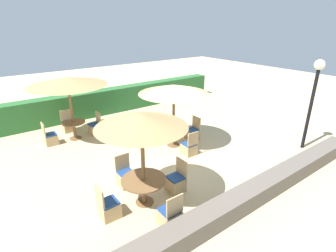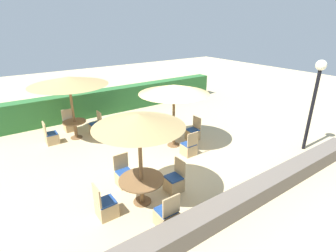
% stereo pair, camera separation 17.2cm
% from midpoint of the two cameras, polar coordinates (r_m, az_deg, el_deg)
% --- Properties ---
extents(ground_plane, '(40.00, 40.00, 0.00)m').
position_cam_midpoint_polar(ground_plane, '(9.66, 1.60, -6.04)').
color(ground_plane, '#D1BA8C').
extents(hedge_row, '(13.00, 0.70, 1.26)m').
position_cam_midpoint_polar(hedge_row, '(14.14, -13.03, 5.38)').
color(hedge_row, '#2D6B33').
rests_on(hedge_row, ground_plane).
extents(stone_border, '(10.00, 0.56, 0.50)m').
position_cam_midpoint_polar(stone_border, '(7.58, 17.72, -13.70)').
color(stone_border, '#6B6056').
rests_on(stone_border, ground_plane).
extents(lamp_post, '(0.36, 0.36, 3.32)m').
position_cam_midpoint_polar(lamp_post, '(10.59, 28.91, 7.36)').
color(lamp_post, black).
rests_on(lamp_post, ground_plane).
extents(parasol_front_left, '(2.25, 2.25, 2.51)m').
position_cam_midpoint_polar(parasol_front_left, '(6.21, -6.62, 1.04)').
color(parasol_front_left, brown).
rests_on(parasol_front_left, ground_plane).
extents(round_table_front_left, '(1.18, 1.18, 0.72)m').
position_cam_midpoint_polar(round_table_front_left, '(7.02, -5.99, -12.38)').
color(round_table_front_left, brown).
rests_on(round_table_front_left, ground_plane).
extents(patio_chair_front_left_east, '(0.46, 0.46, 0.93)m').
position_cam_midpoint_polar(patio_chair_front_left_east, '(7.63, 1.11, -12.09)').
color(patio_chair_front_left_east, tan).
rests_on(patio_chair_front_left_east, ground_plane).
extents(patio_chair_front_left_south, '(0.46, 0.46, 0.93)m').
position_cam_midpoint_polar(patio_chair_front_left_south, '(6.51, -0.41, -19.03)').
color(patio_chair_front_left_south, tan).
rests_on(patio_chair_front_left_south, ground_plane).
extents(patio_chair_front_left_west, '(0.46, 0.46, 0.93)m').
position_cam_midpoint_polar(patio_chair_front_left_west, '(6.91, -13.53, -16.95)').
color(patio_chair_front_left_west, tan).
rests_on(patio_chair_front_left_west, ground_plane).
extents(patio_chair_front_left_north, '(0.46, 0.46, 0.93)m').
position_cam_midpoint_polar(patio_chair_front_left_north, '(7.95, -9.75, -10.91)').
color(patio_chair_front_left_north, tan).
rests_on(patio_chair_front_left_north, ground_plane).
extents(parasol_center, '(2.58, 2.58, 2.40)m').
position_cam_midpoint_polar(parasol_center, '(9.51, 0.75, 7.97)').
color(parasol_center, brown).
rests_on(parasol_center, ground_plane).
extents(round_table_center, '(0.90, 0.90, 0.74)m').
position_cam_midpoint_polar(round_table_center, '(10.05, 0.70, -1.39)').
color(round_table_center, brown).
rests_on(round_table_center, ground_plane).
extents(patio_chair_center_east, '(0.46, 0.46, 0.93)m').
position_cam_midpoint_polar(patio_chair_center_east, '(10.73, 4.91, -1.57)').
color(patio_chair_center_east, tan).
rests_on(patio_chair_center_east, ground_plane).
extents(patio_chair_center_north, '(0.46, 0.46, 0.93)m').
position_cam_midpoint_polar(patio_chair_center_north, '(10.87, -2.18, -1.19)').
color(patio_chair_center_north, tan).
rests_on(patio_chair_center_north, ground_plane).
extents(patio_chair_center_south, '(0.46, 0.46, 0.93)m').
position_cam_midpoint_polar(patio_chair_center_south, '(9.51, 4.10, -4.79)').
color(patio_chair_center_south, tan).
rests_on(patio_chair_center_south, ground_plane).
extents(parasol_back_left, '(2.99, 2.99, 2.56)m').
position_cam_midpoint_polar(parasol_back_left, '(10.81, -21.50, 9.01)').
color(parasol_back_left, brown).
rests_on(parasol_back_left, ground_plane).
extents(round_table_back_left, '(0.93, 0.93, 0.73)m').
position_cam_midpoint_polar(round_table_back_left, '(11.32, -20.22, -0.05)').
color(round_table_back_left, brown).
rests_on(round_table_back_left, ground_plane).
extents(patio_chair_back_left_north, '(0.46, 0.46, 0.93)m').
position_cam_midpoint_polar(patio_chair_back_left_north, '(12.29, -21.25, 0.08)').
color(patio_chair_back_left_north, tan).
rests_on(patio_chair_back_left_north, ground_plane).
extents(patio_chair_back_left_west, '(0.46, 0.46, 0.93)m').
position_cam_midpoint_polar(patio_chair_back_left_west, '(11.26, -24.62, -2.45)').
color(patio_chair_back_left_west, tan).
rests_on(patio_chair_back_left_west, ground_plane).
extents(patio_chair_back_left_east, '(0.46, 0.46, 0.93)m').
position_cam_midpoint_polar(patio_chair_back_left_east, '(11.68, -16.01, -0.37)').
color(patio_chair_back_left_east, tan).
rests_on(patio_chair_back_left_east, ground_plane).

